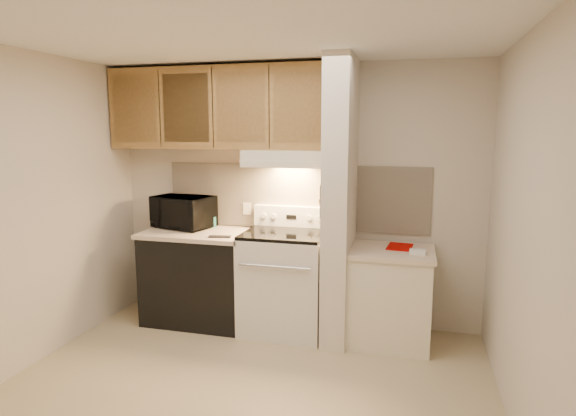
% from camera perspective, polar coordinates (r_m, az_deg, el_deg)
% --- Properties ---
extents(floor, '(3.60, 3.60, 0.00)m').
position_cam_1_polar(floor, '(3.75, -5.33, -20.95)').
color(floor, tan).
rests_on(floor, ground).
extents(ceiling, '(3.60, 3.60, 0.00)m').
position_cam_1_polar(ceiling, '(3.30, -6.02, 19.96)').
color(ceiling, white).
rests_on(ceiling, wall_back).
extents(wall_back, '(3.60, 2.50, 0.02)m').
position_cam_1_polar(wall_back, '(4.72, 0.70, 1.53)').
color(wall_back, beige).
rests_on(wall_back, floor).
extents(wall_left, '(0.02, 3.00, 2.50)m').
position_cam_1_polar(wall_left, '(4.27, -28.92, -0.44)').
color(wall_left, beige).
rests_on(wall_left, floor).
extents(wall_right, '(0.02, 3.00, 2.50)m').
position_cam_1_polar(wall_right, '(3.17, 26.54, -3.27)').
color(wall_right, beige).
rests_on(wall_right, floor).
extents(backsplash, '(2.60, 0.02, 0.63)m').
position_cam_1_polar(backsplash, '(4.71, 0.66, 1.33)').
color(backsplash, beige).
rests_on(backsplash, wall_back).
extents(range_body, '(0.76, 0.65, 0.92)m').
position_cam_1_polar(range_body, '(4.57, -0.39, -8.90)').
color(range_body, silver).
rests_on(range_body, floor).
extents(oven_window, '(0.50, 0.01, 0.30)m').
position_cam_1_polar(oven_window, '(4.27, -1.52, -9.67)').
color(oven_window, black).
rests_on(oven_window, range_body).
extents(oven_handle, '(0.65, 0.02, 0.02)m').
position_cam_1_polar(oven_handle, '(4.17, -1.68, -6.97)').
color(oven_handle, silver).
rests_on(oven_handle, range_body).
extents(cooktop, '(0.74, 0.64, 0.03)m').
position_cam_1_polar(cooktop, '(4.45, -0.40, -3.07)').
color(cooktop, black).
rests_on(cooktop, range_body).
extents(range_backguard, '(0.76, 0.08, 0.20)m').
position_cam_1_polar(range_backguard, '(4.69, 0.51, -0.98)').
color(range_backguard, silver).
rests_on(range_backguard, range_body).
extents(range_display, '(0.10, 0.01, 0.04)m').
position_cam_1_polar(range_display, '(4.65, 0.38, -1.07)').
color(range_display, black).
rests_on(range_display, range_backguard).
extents(range_knob_left_outer, '(0.05, 0.02, 0.05)m').
position_cam_1_polar(range_knob_left_outer, '(4.73, -2.91, -0.92)').
color(range_knob_left_outer, silver).
rests_on(range_knob_left_outer, range_backguard).
extents(range_knob_left_inner, '(0.05, 0.02, 0.05)m').
position_cam_1_polar(range_knob_left_inner, '(4.70, -1.75, -0.98)').
color(range_knob_left_inner, silver).
rests_on(range_knob_left_inner, range_backguard).
extents(range_knob_right_inner, '(0.05, 0.02, 0.05)m').
position_cam_1_polar(range_knob_right_inner, '(4.61, 2.54, -1.18)').
color(range_knob_right_inner, silver).
rests_on(range_knob_right_inner, range_backguard).
extents(range_knob_right_outer, '(0.05, 0.02, 0.05)m').
position_cam_1_polar(range_knob_right_outer, '(4.59, 3.76, -1.24)').
color(range_knob_right_outer, silver).
rests_on(range_knob_right_outer, range_backguard).
extents(dishwasher_front, '(1.00, 0.63, 0.87)m').
position_cam_1_polar(dishwasher_front, '(4.88, -10.48, -8.18)').
color(dishwasher_front, black).
rests_on(dishwasher_front, floor).
extents(left_countertop, '(1.04, 0.67, 0.04)m').
position_cam_1_polar(left_countertop, '(4.77, -10.64, -2.95)').
color(left_countertop, beige).
rests_on(left_countertop, dishwasher_front).
extents(spoon_rest, '(0.21, 0.10, 0.01)m').
position_cam_1_polar(spoon_rest, '(4.45, -8.09, -3.38)').
color(spoon_rest, black).
rests_on(spoon_rest, left_countertop).
extents(teal_jar, '(0.11, 0.11, 0.11)m').
position_cam_1_polar(teal_jar, '(4.92, -9.06, -1.62)').
color(teal_jar, '#256465').
rests_on(teal_jar, left_countertop).
extents(outlet, '(0.08, 0.01, 0.12)m').
position_cam_1_polar(outlet, '(4.86, -4.88, -0.07)').
color(outlet, silver).
rests_on(outlet, backsplash).
extents(microwave, '(0.65, 0.52, 0.32)m').
position_cam_1_polar(microwave, '(4.95, -12.32, -0.44)').
color(microwave, black).
rests_on(microwave, left_countertop).
extents(partition_pillar, '(0.22, 0.70, 2.50)m').
position_cam_1_polar(partition_pillar, '(4.28, 6.19, 0.68)').
color(partition_pillar, beige).
rests_on(partition_pillar, floor).
extents(pillar_trim, '(0.01, 0.70, 0.04)m').
position_cam_1_polar(pillar_trim, '(4.29, 4.67, 1.40)').
color(pillar_trim, olive).
rests_on(pillar_trim, partition_pillar).
extents(knife_strip, '(0.02, 0.42, 0.04)m').
position_cam_1_polar(knife_strip, '(4.24, 4.47, 1.58)').
color(knife_strip, black).
rests_on(knife_strip, partition_pillar).
extents(knife_blade_a, '(0.01, 0.03, 0.16)m').
position_cam_1_polar(knife_blade_a, '(4.09, 3.85, -0.11)').
color(knife_blade_a, silver).
rests_on(knife_blade_a, knife_strip).
extents(knife_handle_a, '(0.02, 0.02, 0.10)m').
position_cam_1_polar(knife_handle_a, '(4.09, 3.93, 2.01)').
color(knife_handle_a, black).
rests_on(knife_handle_a, knife_strip).
extents(knife_blade_b, '(0.01, 0.04, 0.18)m').
position_cam_1_polar(knife_blade_b, '(4.19, 4.11, -0.03)').
color(knife_blade_b, silver).
rests_on(knife_blade_b, knife_strip).
extents(knife_handle_b, '(0.02, 0.02, 0.10)m').
position_cam_1_polar(knife_handle_b, '(4.17, 4.14, 2.14)').
color(knife_handle_b, black).
rests_on(knife_handle_b, knife_strip).
extents(knife_blade_c, '(0.01, 0.04, 0.20)m').
position_cam_1_polar(knife_blade_c, '(4.25, 4.26, -0.03)').
color(knife_blade_c, silver).
rests_on(knife_blade_c, knife_strip).
extents(knife_handle_c, '(0.02, 0.02, 0.10)m').
position_cam_1_polar(knife_handle_c, '(4.24, 4.32, 2.26)').
color(knife_handle_c, black).
rests_on(knife_handle_c, knife_strip).
extents(knife_blade_d, '(0.01, 0.04, 0.16)m').
position_cam_1_polar(knife_blade_d, '(4.33, 4.46, 0.40)').
color(knife_blade_d, silver).
rests_on(knife_blade_d, knife_strip).
extents(knife_handle_d, '(0.02, 0.02, 0.10)m').
position_cam_1_polar(knife_handle_d, '(4.31, 4.49, 2.37)').
color(knife_handle_d, black).
rests_on(knife_handle_d, knife_strip).
extents(knife_blade_e, '(0.01, 0.04, 0.18)m').
position_cam_1_polar(knife_blade_e, '(4.42, 4.69, 0.46)').
color(knife_blade_e, silver).
rests_on(knife_blade_e, knife_strip).
extents(knife_handle_e, '(0.02, 0.02, 0.10)m').
position_cam_1_polar(knife_handle_e, '(4.41, 4.73, 2.52)').
color(knife_handle_e, black).
rests_on(knife_handle_e, knife_strip).
extents(oven_mitt, '(0.03, 0.11, 0.26)m').
position_cam_1_polar(oven_mitt, '(4.47, 4.84, 0.76)').
color(oven_mitt, gray).
rests_on(oven_mitt, partition_pillar).
extents(right_cab_base, '(0.70, 0.60, 0.81)m').
position_cam_1_polar(right_cab_base, '(4.44, 11.96, -10.40)').
color(right_cab_base, silver).
rests_on(right_cab_base, floor).
extents(right_countertop, '(0.74, 0.64, 0.04)m').
position_cam_1_polar(right_countertop, '(4.32, 12.15, -5.08)').
color(right_countertop, beige).
rests_on(right_countertop, right_cab_base).
extents(red_folder, '(0.23, 0.30, 0.01)m').
position_cam_1_polar(red_folder, '(4.41, 13.11, -4.49)').
color(red_folder, '#A80400').
rests_on(red_folder, right_countertop).
extents(white_box, '(0.14, 0.09, 0.04)m').
position_cam_1_polar(white_box, '(4.21, 15.11, -5.04)').
color(white_box, white).
rests_on(white_box, right_countertop).
extents(range_hood, '(0.78, 0.44, 0.15)m').
position_cam_1_polar(range_hood, '(4.47, 0.01, 5.93)').
color(range_hood, silver).
rests_on(range_hood, upper_cabinets).
extents(hood_lip, '(0.78, 0.04, 0.06)m').
position_cam_1_polar(hood_lip, '(4.27, -0.71, 5.17)').
color(hood_lip, silver).
rests_on(hood_lip, range_hood).
extents(upper_cabinets, '(2.18, 0.33, 0.77)m').
position_cam_1_polar(upper_cabinets, '(4.73, -8.12, 11.60)').
color(upper_cabinets, olive).
rests_on(upper_cabinets, wall_back).
extents(cab_door_a, '(0.46, 0.01, 0.63)m').
position_cam_1_polar(cab_door_a, '(4.97, -17.75, 11.14)').
color(cab_door_a, olive).
rests_on(cab_door_a, upper_cabinets).
extents(cab_gap_a, '(0.01, 0.01, 0.73)m').
position_cam_1_polar(cab_gap_a, '(4.83, -14.97, 11.33)').
color(cab_gap_a, black).
rests_on(cab_gap_a, upper_cabinets).
extents(cab_door_b, '(0.46, 0.01, 0.63)m').
position_cam_1_polar(cab_door_b, '(4.70, -12.01, 11.51)').
color(cab_door_b, olive).
rests_on(cab_door_b, upper_cabinets).
extents(cab_gap_b, '(0.01, 0.01, 0.73)m').
position_cam_1_polar(cab_gap_b, '(4.58, -8.91, 11.66)').
color(cab_gap_b, black).
rests_on(cab_gap_b, upper_cabinets).
extents(cab_door_c, '(0.46, 0.01, 0.63)m').
position_cam_1_polar(cab_door_c, '(4.48, -5.65, 11.78)').
color(cab_door_c, olive).
rests_on(cab_door_c, upper_cabinets).
extents(cab_gap_c, '(0.01, 0.01, 0.73)m').
position_cam_1_polar(cab_gap_c, '(4.40, -2.25, 11.87)').
color(cab_gap_c, black).
rests_on(cab_gap_c, upper_cabinets).
extents(cab_door_d, '(0.46, 0.01, 0.63)m').
position_cam_1_polar(cab_door_d, '(4.33, 1.29, 11.92)').
color(cab_door_d, olive).
rests_on(cab_door_d, upper_cabinets).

